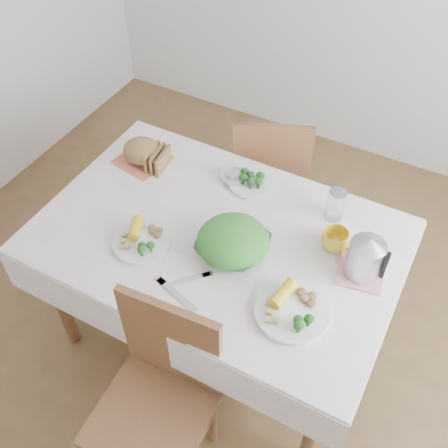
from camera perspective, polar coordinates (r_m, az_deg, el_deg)
The scene contains 18 objects.
floor at distance 2.80m, azimuth -0.57°, elevation -11.57°, with size 3.60×3.60×0.00m, color brown.
dining_table at distance 2.49m, azimuth -0.63°, elevation -7.10°, with size 1.40×0.90×0.75m, color brown.
tablecloth at distance 2.19m, azimuth -0.71°, elevation -1.29°, with size 1.50×1.00×0.01m, color white.
chair_near at distance 2.11m, azimuth -7.80°, elevation -19.86°, with size 0.42×0.42×0.93m, color brown.
chair_far at distance 2.93m, azimuth 5.01°, elevation 5.83°, with size 0.41×0.41×0.91m, color brown.
salad_bowl at distance 2.10m, azimuth 0.99°, elevation -2.40°, with size 0.28×0.28×0.07m, color white.
dinner_plate_left at distance 2.17m, azimuth -8.90°, elevation -1.91°, with size 0.24×0.24×0.02m, color white.
dinner_plate_right at distance 1.96m, azimuth 7.39°, elevation -9.46°, with size 0.28×0.28×0.02m, color white.
broccoli_plate at distance 2.40m, azimuth 2.94°, elevation 4.45°, with size 0.20×0.20×0.02m, color beige.
napkin at distance 2.56m, azimuth -8.82°, elevation 6.92°, with size 0.22×0.22×0.00m, color #DB6F4C.
bread_loaf at distance 2.52m, azimuth -8.96°, elevation 7.88°, with size 0.18×0.17×0.11m, color olive.
fruit_bowl at distance 2.41m, azimuth 1.00°, elevation 5.10°, with size 0.11×0.11×0.04m, color white.
yellow_mug at distance 2.16m, azimuth 11.99°, elevation -1.69°, with size 0.11×0.11×0.09m, color yellow.
glass_tumbler at distance 2.26m, azimuth 12.03°, elevation 1.90°, with size 0.08×0.08×0.15m, color white.
pink_tray at distance 2.12m, azimuth 14.64°, elevation -5.10°, with size 0.17×0.17×0.01m, color pink.
electric_kettle at distance 2.04m, azimuth 15.24°, elevation -3.15°, with size 0.14×0.14×0.19m, color #B2B5BA.
fork_right at distance 2.04m, azimuth -4.07°, elevation -6.08°, with size 0.02×0.19×0.00m, color silver.
knife at distance 2.00m, azimuth -5.14°, elevation -7.68°, with size 0.02×0.21×0.00m, color silver.
Camera 1 is at (0.71, -1.26, 2.40)m, focal length 42.00 mm.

